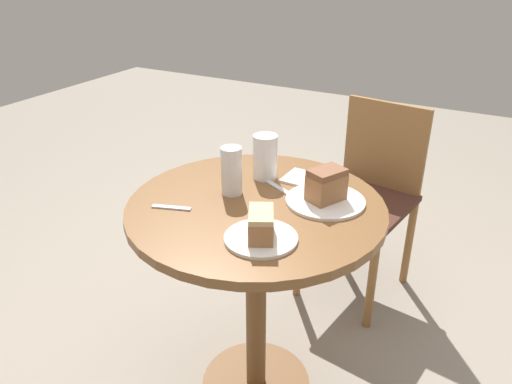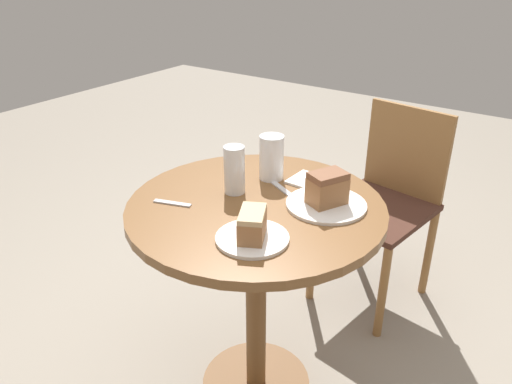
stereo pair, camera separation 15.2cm
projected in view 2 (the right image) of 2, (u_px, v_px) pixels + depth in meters
The scene contains 11 objects.
table at pixel (256, 252), 1.62m from camera, with size 0.80×0.80×0.78m.
chair at pixel (385, 202), 2.21m from camera, with size 0.47×0.50×0.87m.
plate_near at pixel (326, 204), 1.52m from camera, with size 0.25×0.25×0.01m.
plate_far at pixel (252, 238), 1.35m from camera, with size 0.20×0.20×0.01m.
cake_slice_near at pixel (327, 188), 1.50m from camera, with size 0.12×0.13×0.10m.
cake_slice_far at pixel (252, 224), 1.33m from camera, with size 0.11×0.13×0.08m.
glass_lemonade at pixel (234, 172), 1.58m from camera, with size 0.07×0.07×0.16m.
glass_water at pixel (271, 159), 1.68m from camera, with size 0.08×0.08×0.15m.
napkin_stack at pixel (309, 181), 1.68m from camera, with size 0.12×0.12×0.01m.
fork at pixel (286, 192), 1.61m from camera, with size 0.17×0.10×0.00m.
spoon at pixel (172, 203), 1.54m from camera, with size 0.12×0.05×0.00m.
Camera 2 is at (0.78, -1.12, 1.49)m, focal length 35.00 mm.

